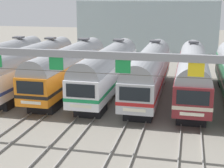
% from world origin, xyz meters
% --- Properties ---
extents(ground_plane, '(160.00, 160.00, 0.00)m').
position_xyz_m(ground_plane, '(0.00, 0.00, 0.00)').
color(ground_plane, gray).
extents(track_bed, '(26.42, 70.00, 0.15)m').
position_xyz_m(track_bed, '(-0.00, 17.00, 0.07)').
color(track_bed, gray).
rests_on(track_bed, ground).
extents(commuter_train_silver, '(2.88, 18.06, 5.05)m').
position_xyz_m(commuter_train_silver, '(-8.31, -0.00, 2.69)').
color(commuter_train_silver, silver).
rests_on(commuter_train_silver, ground).
extents(commuter_train_orange, '(2.88, 18.06, 5.05)m').
position_xyz_m(commuter_train_orange, '(-4.15, -0.00, 2.69)').
color(commuter_train_orange, orange).
rests_on(commuter_train_orange, ground).
extents(commuter_train_white, '(2.88, 18.06, 5.05)m').
position_xyz_m(commuter_train_white, '(0.00, -0.00, 2.69)').
color(commuter_train_white, white).
rests_on(commuter_train_white, ground).
extents(commuter_train_stainless, '(2.88, 18.06, 5.05)m').
position_xyz_m(commuter_train_stainless, '(4.15, -0.00, 2.69)').
color(commuter_train_stainless, '#B2B5BA').
rests_on(commuter_train_stainless, ground).
extents(commuter_train_maroon, '(2.88, 18.06, 5.05)m').
position_xyz_m(commuter_train_maroon, '(8.31, -0.00, 2.69)').
color(commuter_train_maroon, maroon).
rests_on(commuter_train_maroon, ground).
extents(catenary_gantry, '(30.16, 0.44, 6.97)m').
position_xyz_m(catenary_gantry, '(-0.00, -13.50, 5.44)').
color(catenary_gantry, gray).
rests_on(catenary_gantry, ground).
extents(maintenance_building, '(25.80, 10.00, 9.22)m').
position_xyz_m(maintenance_building, '(-0.10, 33.66, 4.61)').
color(maintenance_building, '#9EB2B7').
rests_on(maintenance_building, ground).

